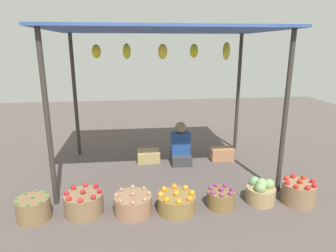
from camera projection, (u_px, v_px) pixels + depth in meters
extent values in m
plane|color=#584D49|center=(165.00, 170.00, 5.26)|extent=(14.00, 14.00, 0.00)
cylinder|color=#38332D|center=(48.00, 122.00, 3.83)|extent=(0.07, 0.07, 2.36)
cylinder|color=#38332D|center=(285.00, 115.00, 4.20)|extent=(0.07, 0.07, 2.36)
cylinder|color=#38332D|center=(75.00, 97.00, 5.70)|extent=(0.07, 0.07, 2.36)
cylinder|color=#38332D|center=(238.00, 94.00, 6.07)|extent=(0.07, 0.07, 2.36)
cube|color=#36519B|center=(164.00, 29.00, 4.63)|extent=(3.55, 2.24, 0.04)
ellipsoid|color=yellow|center=(96.00, 51.00, 4.63)|extent=(0.14, 0.14, 0.22)
ellipsoid|color=yellow|center=(127.00, 51.00, 4.81)|extent=(0.13, 0.13, 0.25)
ellipsoid|color=yellow|center=(163.00, 52.00, 4.60)|extent=(0.15, 0.15, 0.23)
ellipsoid|color=yellow|center=(194.00, 51.00, 5.13)|extent=(0.15, 0.15, 0.23)
ellipsoid|color=yellow|center=(226.00, 51.00, 5.01)|extent=(0.13, 0.13, 0.30)
cube|color=#373B3F|center=(181.00, 158.00, 5.55)|extent=(0.36, 0.44, 0.18)
cube|color=navy|center=(180.00, 143.00, 5.52)|extent=(0.34, 0.22, 0.40)
sphere|color=olive|center=(181.00, 128.00, 5.44)|extent=(0.21, 0.21, 0.21)
cylinder|color=olive|center=(34.00, 208.00, 3.75)|extent=(0.42, 0.42, 0.28)
sphere|color=#37882C|center=(32.00, 197.00, 3.71)|extent=(0.04, 0.04, 0.04)
sphere|color=#398032|center=(48.00, 197.00, 3.74)|extent=(0.04, 0.04, 0.04)
sphere|color=#319225|center=(46.00, 192.00, 3.86)|extent=(0.04, 0.04, 0.04)
sphere|color=#308B2D|center=(37.00, 191.00, 3.89)|extent=(0.04, 0.04, 0.04)
sphere|color=#378526|center=(25.00, 193.00, 3.83)|extent=(0.04, 0.04, 0.04)
sphere|color=green|center=(16.00, 199.00, 3.69)|extent=(0.04, 0.04, 0.04)
sphere|color=#39832F|center=(17.00, 204.00, 3.57)|extent=(0.04, 0.04, 0.04)
sphere|color=#308332|center=(27.00, 205.00, 3.53)|extent=(0.04, 0.04, 0.04)
sphere|color=#348531|center=(40.00, 202.00, 3.60)|extent=(0.04, 0.04, 0.04)
cylinder|color=olive|center=(84.00, 203.00, 3.88)|extent=(0.50, 0.50, 0.27)
sphere|color=#AE201C|center=(83.00, 192.00, 3.84)|extent=(0.07, 0.07, 0.07)
sphere|color=#AF1727|center=(100.00, 191.00, 3.86)|extent=(0.07, 0.07, 0.07)
sphere|color=red|center=(96.00, 186.00, 4.00)|extent=(0.07, 0.07, 0.07)
sphere|color=#B02429|center=(85.00, 185.00, 4.04)|extent=(0.07, 0.07, 0.07)
sphere|color=#B01B1F|center=(73.00, 188.00, 3.96)|extent=(0.07, 0.07, 0.07)
sphere|color=red|center=(66.00, 193.00, 3.81)|extent=(0.07, 0.07, 0.07)
sphere|color=red|center=(69.00, 199.00, 3.68)|extent=(0.07, 0.07, 0.07)
sphere|color=red|center=(80.00, 201.00, 3.64)|extent=(0.07, 0.07, 0.07)
sphere|color=#A91E27|center=(93.00, 197.00, 3.71)|extent=(0.07, 0.07, 0.07)
cylinder|color=#986D50|center=(133.00, 204.00, 3.89)|extent=(0.50, 0.50, 0.25)
sphere|color=#998757|center=(133.00, 194.00, 3.85)|extent=(0.06, 0.06, 0.06)
sphere|color=#A0865B|center=(149.00, 193.00, 3.87)|extent=(0.06, 0.06, 0.06)
sphere|color=#A07E59|center=(144.00, 188.00, 4.01)|extent=(0.06, 0.06, 0.06)
sphere|color=#A08853|center=(133.00, 187.00, 4.05)|extent=(0.06, 0.06, 0.06)
sphere|color=#967858|center=(121.00, 190.00, 3.98)|extent=(0.06, 0.06, 0.06)
sphere|color=#9F7F59|center=(116.00, 195.00, 3.83)|extent=(0.06, 0.06, 0.06)
sphere|color=#A47D50|center=(121.00, 201.00, 3.69)|extent=(0.06, 0.06, 0.06)
sphere|color=#98805D|center=(133.00, 203.00, 3.65)|extent=(0.06, 0.06, 0.06)
sphere|color=#9D8560|center=(145.00, 200.00, 3.72)|extent=(0.06, 0.06, 0.06)
cylinder|color=olive|center=(176.00, 203.00, 3.94)|extent=(0.51, 0.51, 0.23)
sphere|color=orange|center=(176.00, 193.00, 3.90)|extent=(0.08, 0.08, 0.08)
sphere|color=orange|center=(192.00, 193.00, 3.93)|extent=(0.08, 0.08, 0.08)
sphere|color=orange|center=(186.00, 188.00, 4.06)|extent=(0.08, 0.08, 0.08)
sphere|color=orange|center=(174.00, 186.00, 4.10)|extent=(0.08, 0.08, 0.08)
sphere|color=orange|center=(164.00, 189.00, 4.03)|extent=(0.08, 0.08, 0.08)
sphere|color=orange|center=(161.00, 195.00, 3.88)|extent=(0.08, 0.08, 0.08)
sphere|color=orange|center=(167.00, 200.00, 3.74)|extent=(0.08, 0.08, 0.08)
sphere|color=orange|center=(179.00, 202.00, 3.70)|extent=(0.08, 0.08, 0.08)
sphere|color=orange|center=(190.00, 199.00, 3.78)|extent=(0.08, 0.08, 0.08)
cylinder|color=brown|center=(221.00, 199.00, 4.04)|extent=(0.37, 0.37, 0.23)
sphere|color=#823170|center=(221.00, 189.00, 4.00)|extent=(0.06, 0.06, 0.06)
sphere|color=#7C306A|center=(232.00, 189.00, 4.02)|extent=(0.06, 0.06, 0.06)
sphere|color=#7F306B|center=(225.00, 186.00, 4.12)|extent=(0.06, 0.06, 0.06)
sphere|color=#803268|center=(216.00, 185.00, 4.14)|extent=(0.06, 0.06, 0.06)
sphere|color=#7B326B|center=(210.00, 188.00, 4.05)|extent=(0.06, 0.06, 0.06)
sphere|color=#883379|center=(213.00, 193.00, 3.92)|extent=(0.06, 0.06, 0.06)
sphere|color=#873C66|center=(222.00, 195.00, 3.86)|extent=(0.06, 0.06, 0.06)
sphere|color=#7A3573|center=(231.00, 193.00, 3.90)|extent=(0.06, 0.06, 0.06)
cylinder|color=tan|center=(261.00, 195.00, 4.15)|extent=(0.40, 0.40, 0.23)
sphere|color=#7FB168|center=(262.00, 184.00, 4.10)|extent=(0.15, 0.15, 0.15)
sphere|color=#82A763|center=(269.00, 184.00, 4.12)|extent=(0.15, 0.15, 0.15)
sphere|color=#74A66E|center=(255.00, 182.00, 4.19)|extent=(0.15, 0.15, 0.15)
sphere|color=#81A562|center=(261.00, 188.00, 4.01)|extent=(0.15, 0.15, 0.15)
cylinder|color=#8C6C4D|center=(299.00, 193.00, 4.14)|extent=(0.45, 0.45, 0.29)
sphere|color=red|center=(300.00, 181.00, 4.09)|extent=(0.07, 0.07, 0.07)
sphere|color=red|center=(312.00, 181.00, 4.11)|extent=(0.07, 0.07, 0.07)
sphere|color=red|center=(304.00, 177.00, 4.23)|extent=(0.07, 0.07, 0.07)
sphere|color=red|center=(293.00, 176.00, 4.27)|extent=(0.07, 0.07, 0.07)
sphere|color=red|center=(286.00, 178.00, 4.20)|extent=(0.07, 0.07, 0.07)
sphere|color=red|center=(287.00, 183.00, 4.07)|extent=(0.07, 0.07, 0.07)
sphere|color=red|center=(296.00, 187.00, 3.95)|extent=(0.07, 0.07, 0.07)
sphere|color=red|center=(308.00, 188.00, 3.92)|extent=(0.07, 0.07, 0.07)
sphere|color=red|center=(314.00, 186.00, 3.98)|extent=(0.07, 0.07, 0.07)
cube|color=tan|center=(149.00, 156.00, 5.64)|extent=(0.42, 0.35, 0.20)
cube|color=#A8764F|center=(222.00, 154.00, 5.70)|extent=(0.44, 0.26, 0.24)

